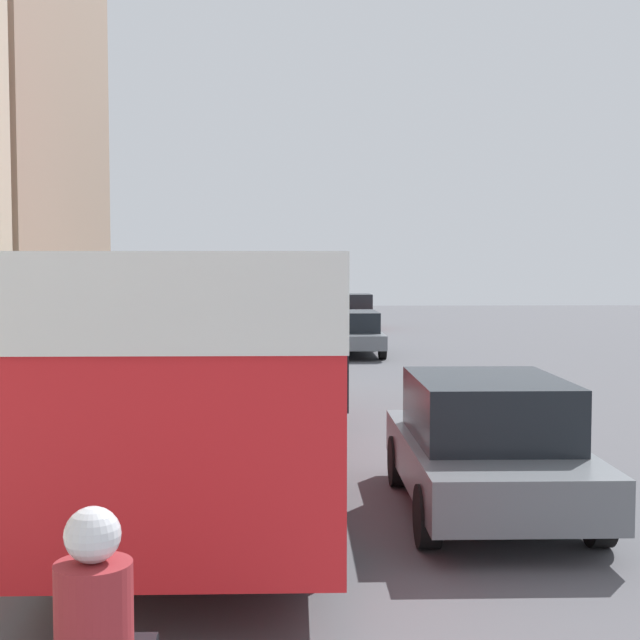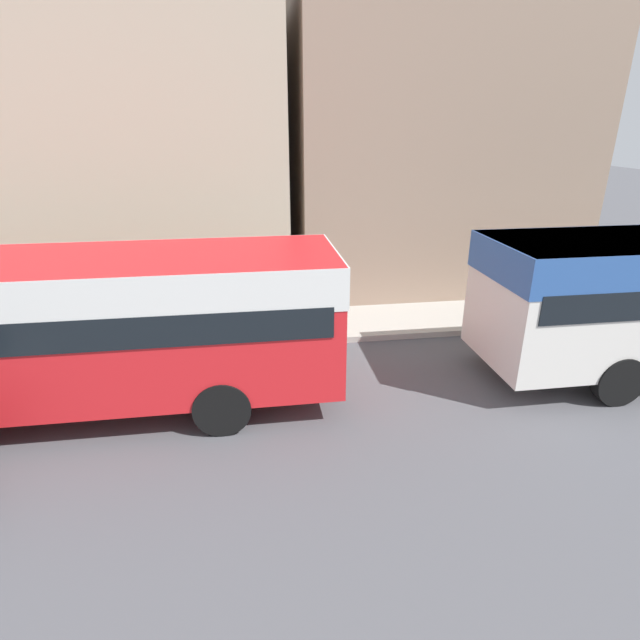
{
  "view_description": "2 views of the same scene",
  "coord_description": "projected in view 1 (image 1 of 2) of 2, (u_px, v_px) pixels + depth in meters",
  "views": [
    {
      "loc": [
        -0.84,
        -1.9,
        2.83
      ],
      "look_at": [
        -0.21,
        20.06,
        1.47
      ],
      "focal_mm": 50.0,
      "sensor_mm": 36.0,
      "label": 1
    },
    {
      "loc": [
        7.02,
        14.04,
        5.07
      ],
      "look_at": [
        -1.59,
        15.32,
        1.62
      ],
      "focal_mm": 28.0,
      "sensor_mm": 36.0,
      "label": 2
    }
  ],
  "objects": [
    {
      "name": "bus_lead",
      "position": [
        225.0,
        334.0,
        11.85
      ],
      "size": [
        2.66,
        11.38,
        2.93
      ],
      "color": "red",
      "rests_on": "ground_plane"
    },
    {
      "name": "pedestrian_near_curb",
      "position": [
        174.0,
        316.0,
        32.68
      ],
      "size": [
        0.35,
        0.35,
        1.58
      ],
      "color": "#232838",
      "rests_on": "sidewalk"
    },
    {
      "name": "car_far_curb",
      "position": [
        353.0,
        332.0,
        28.09
      ],
      "size": [
        1.8,
        4.49,
        1.37
      ],
      "rotation": [
        0.0,
        0.0,
        3.14
      ],
      "color": "slate",
      "rests_on": "ground_plane"
    },
    {
      "name": "car_crossing",
      "position": [
        487.0,
        443.0,
        10.14
      ],
      "size": [
        1.94,
        4.05,
        1.56
      ],
      "rotation": [
        0.0,
        0.0,
        3.14
      ],
      "color": "slate",
      "rests_on": "ground_plane"
    },
    {
      "name": "car_distant",
      "position": [
        352.0,
        311.0,
        39.68
      ],
      "size": [
        1.94,
        3.86,
        1.55
      ],
      "color": "red",
      "rests_on": "ground_plane"
    },
    {
      "name": "bus_following",
      "position": [
        270.0,
        295.0,
        26.29
      ],
      "size": [
        2.53,
        11.4,
        2.98
      ],
      "color": "silver",
      "rests_on": "ground_plane"
    }
  ]
}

